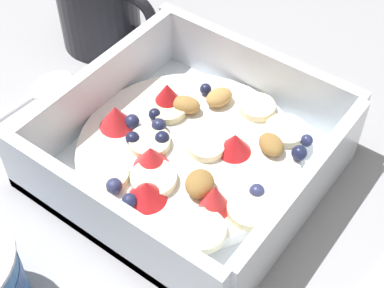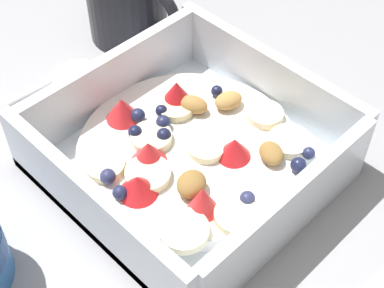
% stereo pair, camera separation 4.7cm
% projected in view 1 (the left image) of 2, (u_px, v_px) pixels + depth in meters
% --- Properties ---
extents(ground_plane, '(2.40, 2.40, 0.00)m').
position_uv_depth(ground_plane, '(182.00, 172.00, 0.49)').
color(ground_plane, '#9E9EA3').
extents(fruit_bowl, '(0.21, 0.21, 0.06)m').
position_uv_depth(fruit_bowl, '(191.00, 153.00, 0.47)').
color(fruit_bowl, white).
rests_on(fruit_bowl, ground).
extents(spoon, '(0.04, 0.17, 0.01)m').
position_uv_depth(spoon, '(29.00, 96.00, 0.54)').
color(spoon, silver).
rests_on(spoon, ground).
extents(coffee_mug, '(0.11, 0.08, 0.09)m').
position_uv_depth(coffee_mug, '(100.00, 4.00, 0.57)').
color(coffee_mug, black).
rests_on(coffee_mug, ground).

